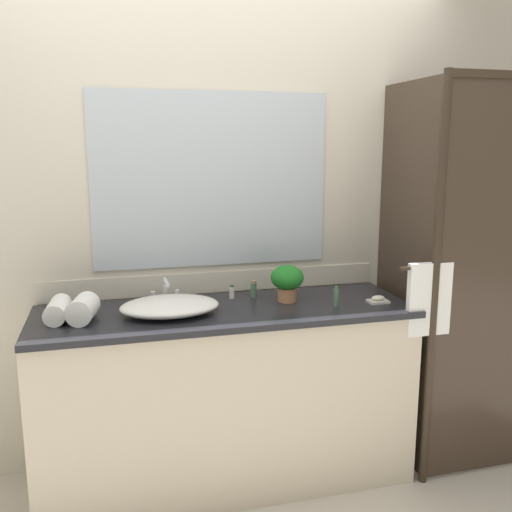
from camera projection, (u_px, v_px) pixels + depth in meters
The scene contains 13 objects.
ground_plane at pixel (228, 478), 2.86m from camera, with size 8.00×8.00×0.00m, color beige.
wall_back_with_mirror at pixel (212, 216), 2.93m from camera, with size 4.40×0.06×2.60m.
vanity_cabinet at pixel (226, 395), 2.78m from camera, with size 1.80×0.58×0.90m.
shower_enclosure at pixel (483, 277), 2.80m from camera, with size 1.20×0.59×2.00m.
sink_basin at pixel (170, 306), 2.59m from camera, with size 0.46×0.33×0.08m, color white.
faucet at pixel (165, 294), 2.77m from camera, with size 0.17×0.16×0.13m.
potted_plant at pixel (287, 280), 2.79m from camera, with size 0.17×0.17×0.18m.
soap_dish at pixel (378, 300), 2.78m from camera, with size 0.10×0.07×0.04m.
amenity_bottle_body_wash at pixel (232, 292), 2.85m from camera, with size 0.03×0.03×0.07m.
amenity_bottle_shampoo at pixel (254, 289), 2.88m from camera, with size 0.03×0.03×0.09m.
amenity_bottle_conditioner at pixel (336, 297), 2.71m from camera, with size 0.03×0.03×0.10m.
rolled_towel_near_edge at pixel (58, 310), 2.49m from camera, with size 0.10×0.10×0.21m, color white.
rolled_towel_middle at pixel (83, 309), 2.48m from camera, with size 0.12×0.12×0.18m, color white.
Camera 1 is at (-0.52, -2.53, 1.67)m, focal length 39.34 mm.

